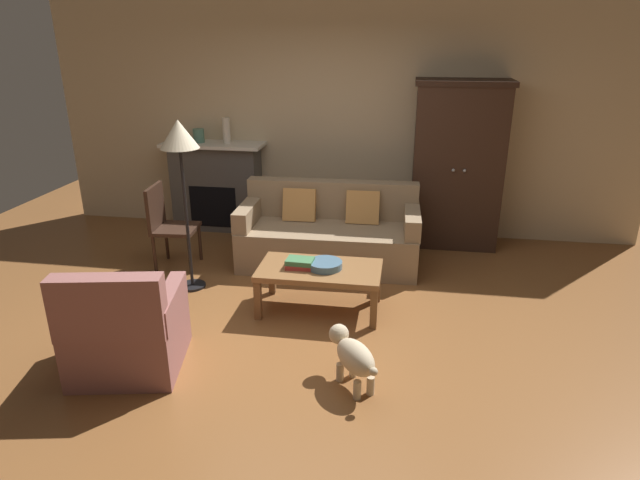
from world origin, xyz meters
name	(u,v)px	position (x,y,z in m)	size (l,w,h in m)	color
ground_plane	(302,324)	(0.00, 0.00, 0.00)	(9.60, 9.60, 0.00)	brown
back_wall	(341,120)	(0.00, 2.55, 1.40)	(7.20, 0.10, 2.80)	beige
fireplace	(217,186)	(-1.55, 2.30, 0.57)	(1.26, 0.48, 1.12)	#4C4947
armoire	(457,165)	(1.40, 2.22, 0.96)	(1.06, 0.57, 1.91)	#382319
couch	(329,235)	(0.03, 1.40, 0.32)	(1.94, 0.90, 0.86)	#937A5B
coffee_table	(320,273)	(0.11, 0.29, 0.37)	(1.10, 0.60, 0.42)	olive
fruit_bowl	(325,265)	(0.16, 0.29, 0.45)	(0.31, 0.31, 0.06)	slate
book_stack	(300,263)	(-0.07, 0.27, 0.46)	(0.25, 0.18, 0.08)	#B73833
mantel_vase_jade	(199,136)	(-1.73, 2.28, 1.20)	(0.14, 0.14, 0.17)	slate
mantel_vase_cream	(226,130)	(-1.37, 2.28, 1.28)	(0.09, 0.09, 0.31)	beige
armchair_near_left	(126,332)	(-1.16, -0.86, 0.32)	(0.90, 0.90, 0.88)	#935B56
side_chair_wooden	(167,221)	(-1.66, 1.03, 0.51)	(0.48, 0.48, 0.90)	#382319
floor_lamp	(180,145)	(-1.23, 0.56, 1.44)	(0.36, 0.36, 1.66)	black
dog	(353,355)	(0.53, -0.80, 0.25)	(0.42, 0.49, 0.39)	beige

